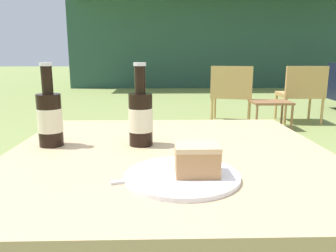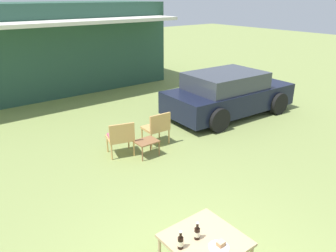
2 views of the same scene
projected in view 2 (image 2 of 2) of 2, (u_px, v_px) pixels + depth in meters
The scene contains 10 objects.
cabin_building at pixel (46, 47), 12.68m from camera, with size 9.03×4.50×3.29m.
parked_car at pixel (228, 94), 10.22m from camera, with size 4.23×2.19×1.36m.
wicker_chair_cushioned at pixel (120, 136), 7.61m from camera, with size 0.70×0.64×0.85m.
wicker_chair_plain at pixel (157, 126), 8.18m from camera, with size 0.61×0.53×0.85m.
garden_side_table at pixel (146, 143), 7.64m from camera, with size 0.52×0.41×0.38m.
patio_table at pixel (205, 243), 4.08m from camera, with size 0.90×0.90×0.73m.
cake_on_plate at pixel (220, 246), 3.91m from camera, with size 0.25×0.25×0.08m.
cola_bottle_near at pixel (197, 233), 4.02m from camera, with size 0.07×0.07×0.24m.
cola_bottle_far at pixel (181, 242), 3.87m from camera, with size 0.07×0.07×0.24m.
fork at pixel (215, 250), 3.88m from camera, with size 0.19×0.07×0.01m.
Camera 2 is at (-2.35, -2.28, 3.54)m, focal length 35.00 mm.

